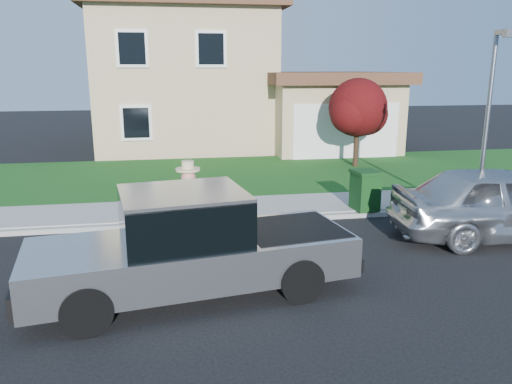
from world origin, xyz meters
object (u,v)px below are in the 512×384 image
Objects in this scene: woman at (189,212)px; street_lamp at (489,117)px; ornamental_tree at (359,110)px; pickup_truck at (191,247)px; trash_bin at (365,190)px; sedan at (504,203)px.

street_lamp is (7.32, 1.15, 1.71)m from woman.
woman is 0.43× the size of street_lamp.
woman is 0.60× the size of ornamental_tree.
ornamental_tree is at bearing 47.22° from pickup_truck.
ornamental_tree is 6.61m from trash_bin.
pickup_truck is 12.33m from ornamental_tree.
woman reaches higher than trash_bin.
street_lamp is (7.36, 2.93, 1.81)m from pickup_truck.
pickup_truck is 8.13m from street_lamp.
pickup_truck is 6.28m from trash_bin.
woman is 7.60m from street_lamp.
street_lamp reaches higher than trash_bin.
pickup_truck is at bearing 108.78° from sedan.
ornamental_tree is 3.20× the size of trash_bin.
pickup_truck is at bearing 105.34° from woman.
street_lamp is at bearing 12.89° from pickup_truck.
sedan is at bearing 4.50° from pickup_truck.
pickup_truck is 5.54× the size of trash_bin.
woman is 0.41× the size of sedan.
pickup_truck is at bearing -123.94° from ornamental_tree.
sedan is 4.73× the size of trash_bin.
trash_bin is at bearing 31.75° from pickup_truck.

